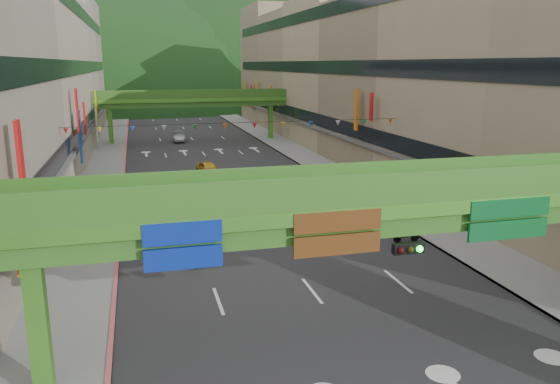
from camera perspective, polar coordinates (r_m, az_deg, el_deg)
road_slab at (r=62.45m, az=-7.52°, el=3.40°), size 18.00×140.00×0.02m
sidewalk_left at (r=62.05m, az=-17.65°, el=2.89°), size 4.00×140.00×0.15m
sidewalk_right at (r=64.71m, az=2.20°, el=3.91°), size 4.00×140.00×0.15m
curb_left at (r=61.98m, az=-15.90°, el=3.01°), size 0.20×140.00×0.18m
curb_right at (r=64.19m, az=0.57°, el=3.86°), size 0.20×140.00×0.18m
building_row_left at (r=62.11m, az=-25.72°, el=10.95°), size 12.80×95.00×19.00m
building_row_right at (r=66.61m, az=8.96°, el=12.14°), size 12.80×95.00×19.00m
overpass_near at (r=19.32m, az=12.33°, el=-3.22°), size 28.00×12.27×7.10m
overpass_far at (r=76.62m, az=-9.11°, el=9.23°), size 28.00×2.20×7.10m
hill_left at (r=171.55m, az=-17.42°, el=9.14°), size 168.00×140.00×112.00m
hill_right at (r=194.13m, az=-5.14°, el=10.09°), size 208.00×176.00×128.00m
bunting_string at (r=42.03m, az=-4.20°, el=6.91°), size 26.00×0.36×0.47m
scooter_rider_near at (r=29.75m, az=-9.16°, el=-5.86°), size 0.73×1.58×2.00m
scooter_rider_mid at (r=38.38m, az=4.06°, el=-1.33°), size 0.81×1.59×1.85m
scooter_rider_left at (r=38.58m, az=-12.56°, el=-1.56°), size 0.92×1.60×1.88m
scooter_rider_far at (r=41.64m, az=-10.05°, el=-0.12°), size 0.88×1.60×2.15m
parked_scooter_row at (r=36.85m, az=10.69°, el=-2.82°), size 1.60×7.21×1.08m
car_silver at (r=77.36m, az=-10.52°, el=5.71°), size 1.71×4.38×1.42m
car_yellow at (r=53.25m, az=-7.51°, el=2.43°), size 2.25×4.20×1.36m
pedestrian_red at (r=43.86m, az=12.58°, el=0.20°), size 1.06×0.93×1.82m
pedestrian_blue at (r=48.08m, az=6.86°, el=1.49°), size 0.85×0.60×1.71m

